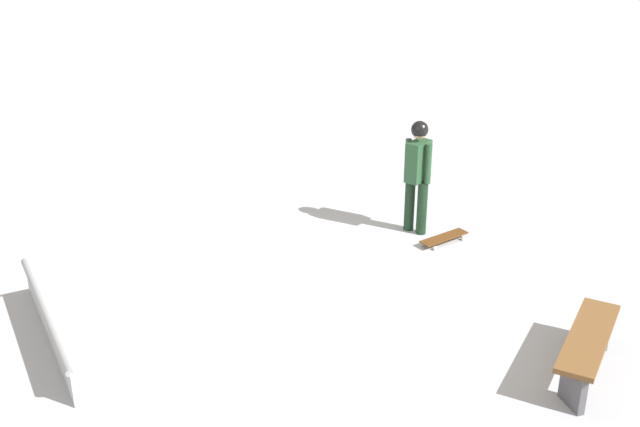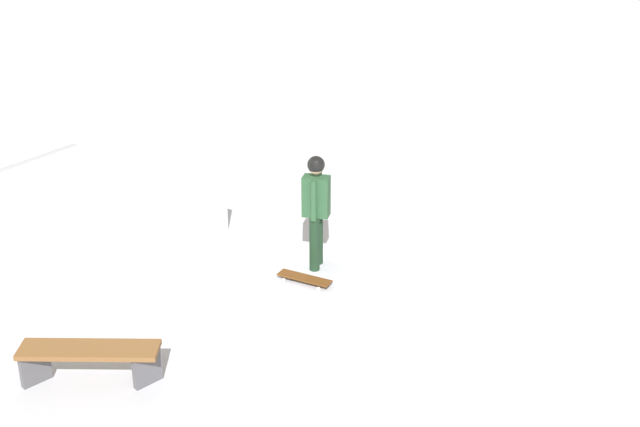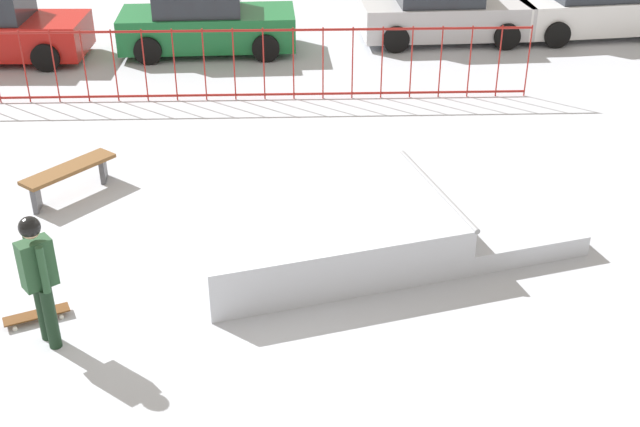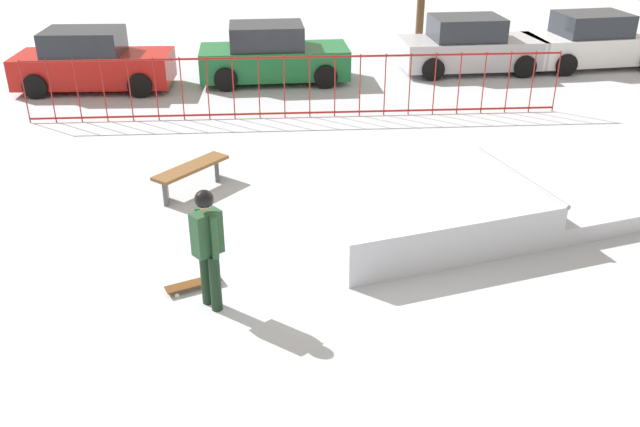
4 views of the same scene
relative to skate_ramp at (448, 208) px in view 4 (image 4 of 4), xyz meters
name	(u,v)px [view 4 (image 4 of 4)]	position (x,y,z in m)	size (l,w,h in m)	color
ground_plane	(353,246)	(-1.71, -0.45, -0.32)	(60.00, 60.00, 0.00)	#B2B7C1
skate_ramp	(448,208)	(0.00, 0.00, 0.00)	(5.77, 3.49, 0.74)	silver
skater	(207,241)	(-3.94, -1.78, 0.69)	(0.44, 0.39, 1.73)	black
skateboard	(194,284)	(-4.19, -1.30, -0.24)	(0.82, 0.44, 0.09)	#593314
perimeter_fence	(297,86)	(-1.71, 6.04, 0.45)	(12.60, 1.23, 1.50)	maroon
park_bench	(191,172)	(-4.20, 2.13, 0.04)	(1.42, 1.41, 0.48)	brown
parked_car_red	(92,62)	(-6.83, 9.35, 0.41)	(4.28, 2.32, 1.60)	red
parked_car_green	(273,56)	(-1.96, 9.31, 0.41)	(4.19, 2.11, 1.60)	#196B33
parked_car_silver	(470,47)	(3.86, 9.45, 0.41)	(4.18, 2.08, 1.60)	#B7B7BC
parked_car_white	(593,42)	(7.75, 9.40, 0.41)	(4.14, 2.00, 1.60)	white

